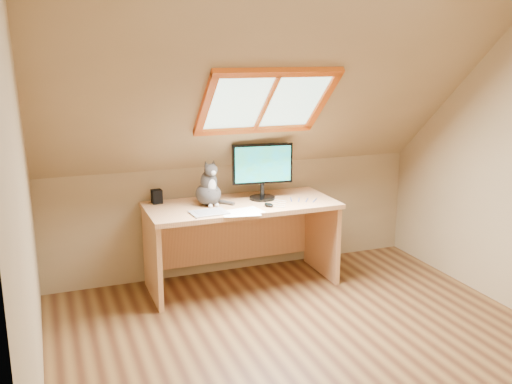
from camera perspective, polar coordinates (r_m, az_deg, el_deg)
name	(u,v)px	position (r m, az deg, el deg)	size (l,w,h in m)	color
ground	(323,358)	(3.99, 6.72, -16.19)	(3.50, 3.50, 0.00)	brown
room_shell	(337,149)	(3.42, 8.11, 4.27)	(3.52, 3.52, 2.41)	tan
desk	(239,226)	(4.98, -1.73, -3.43)	(1.62, 0.71, 0.74)	#E3A76C
monitor	(262,168)	(4.92, 0.65, 2.45)	(0.53, 0.22, 0.49)	black
cat	(209,189)	(4.78, -4.76, 0.34)	(0.25, 0.29, 0.39)	#45403D
desk_speaker	(157,197)	(4.91, -9.89, -0.45)	(0.08, 0.08, 0.12)	black
graphics_tablet	(209,213)	(4.56, -4.73, -2.07)	(0.29, 0.21, 0.01)	#B2B2B7
mouse	(269,205)	(4.74, 1.28, -1.30)	(0.05, 0.10, 0.03)	black
papers	(244,211)	(4.60, -1.19, -1.96)	(0.33, 0.27, 0.00)	white
cables	(294,201)	(4.91, 3.81, -0.94)	(0.51, 0.26, 0.01)	silver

